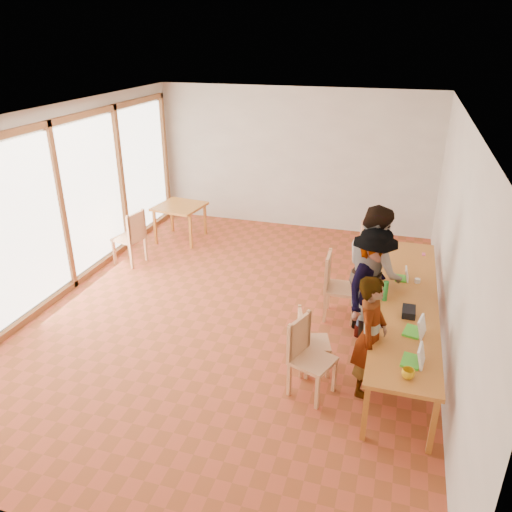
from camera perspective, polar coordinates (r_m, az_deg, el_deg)
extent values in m
plane|color=#AE472A|center=(7.88, -2.26, -6.32)|extent=(8.00, 8.00, 0.00)
cube|color=beige|center=(10.94, 4.41, 10.95)|extent=(6.00, 0.10, 3.00)
cube|color=beige|center=(4.13, -21.25, -15.14)|extent=(6.00, 0.10, 3.00)
cube|color=beige|center=(6.93, 21.74, 1.23)|extent=(0.10, 8.00, 3.00)
cube|color=white|center=(8.62, -21.53, 5.63)|extent=(0.10, 8.00, 3.00)
cube|color=white|center=(6.86, -2.69, 15.95)|extent=(6.00, 8.00, 0.04)
cube|color=#BB6A29|center=(7.02, 16.84, -4.79)|extent=(0.80, 4.00, 0.05)
cube|color=#BB6A29|center=(5.61, 12.36, -17.14)|extent=(0.06, 0.06, 0.70)
cube|color=#BB6A29|center=(8.92, 14.61, -0.79)|extent=(0.06, 0.06, 0.70)
cube|color=#BB6A29|center=(5.65, 19.57, -17.88)|extent=(0.06, 0.06, 0.70)
cube|color=#BB6A29|center=(8.94, 18.95, -1.30)|extent=(0.06, 0.06, 0.70)
cube|color=#BB6A29|center=(10.42, -8.73, 5.62)|extent=(0.90, 0.90, 0.05)
cube|color=#BB6A29|center=(10.38, -11.45, 3.15)|extent=(0.05, 0.05, 0.70)
cube|color=#BB6A29|center=(11.03, -9.61, 4.57)|extent=(0.05, 0.05, 0.70)
cube|color=#BB6A29|center=(10.06, -7.49, 2.73)|extent=(0.05, 0.05, 0.70)
cube|color=#BB6A29|center=(10.73, -5.84, 4.21)|extent=(0.05, 0.05, 0.70)
cube|color=tan|center=(6.04, 6.51, -11.82)|extent=(0.59, 0.59, 0.04)
cube|color=tan|center=(5.98, 4.94, -9.12)|extent=(0.21, 0.44, 0.48)
cube|color=tan|center=(6.46, 6.62, -9.84)|extent=(0.49, 0.49, 0.04)
cube|color=tan|center=(6.32, 5.09, -8.17)|extent=(0.15, 0.39, 0.41)
cube|color=tan|center=(7.61, 9.71, -3.68)|extent=(0.49, 0.49, 0.05)
cube|color=tan|center=(7.50, 8.22, -1.66)|extent=(0.06, 0.48, 0.50)
cube|color=tan|center=(9.05, 13.11, 0.49)|extent=(0.50, 0.50, 0.04)
cube|color=tan|center=(8.94, 11.98, 2.07)|extent=(0.10, 0.45, 0.47)
cube|color=tan|center=(9.60, -14.34, 1.98)|extent=(0.56, 0.56, 0.05)
cube|color=tan|center=(9.36, -13.51, 3.30)|extent=(0.14, 0.48, 0.50)
imported|color=gray|center=(6.04, 12.91, -8.93)|extent=(0.44, 0.61, 1.53)
imported|color=gray|center=(7.16, 13.31, -1.68)|extent=(1.03, 1.14, 1.91)
imported|color=gray|center=(7.05, 13.05, -3.17)|extent=(0.96, 1.23, 1.67)
cube|color=green|center=(5.75, 17.29, -11.39)|extent=(0.23, 0.29, 0.03)
cube|color=white|center=(5.69, 18.37, -10.77)|extent=(0.11, 0.26, 0.22)
cube|color=green|center=(6.26, 17.46, -8.24)|extent=(0.25, 0.31, 0.03)
cube|color=white|center=(6.20, 18.44, -7.66)|extent=(0.13, 0.26, 0.22)
cube|color=green|center=(7.49, 16.20, -2.46)|extent=(0.16, 0.22, 0.02)
cube|color=white|center=(7.46, 16.87, -1.98)|extent=(0.06, 0.20, 0.18)
imported|color=gold|center=(5.49, 16.98, -12.73)|extent=(0.14, 0.14, 0.11)
cylinder|color=#22792B|center=(6.80, 14.58, -3.89)|extent=(0.07, 0.07, 0.28)
cylinder|color=silver|center=(6.24, 14.05, -7.54)|extent=(0.07, 0.07, 0.09)
cylinder|color=white|center=(7.45, 17.96, -2.71)|extent=(0.08, 0.08, 0.06)
cube|color=#D14C82|center=(8.41, 18.62, 0.19)|extent=(0.05, 0.10, 0.01)
cube|color=black|center=(6.59, 17.06, -6.11)|extent=(0.16, 0.26, 0.09)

